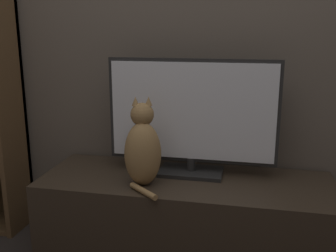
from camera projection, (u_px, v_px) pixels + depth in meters
The scene contains 4 objects.
wall_back at pixel (197, 14), 2.12m from camera, with size 4.80×0.05×2.60m.
tv_stand at pixel (185, 220), 2.09m from camera, with size 1.50×0.53×0.47m.
tv at pixel (192, 116), 2.03m from camera, with size 0.89×0.20×0.61m.
cat at pixel (143, 149), 1.92m from camera, with size 0.22×0.29×0.44m.
Camera 1 is at (0.31, -0.97, 1.23)m, focal length 42.00 mm.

